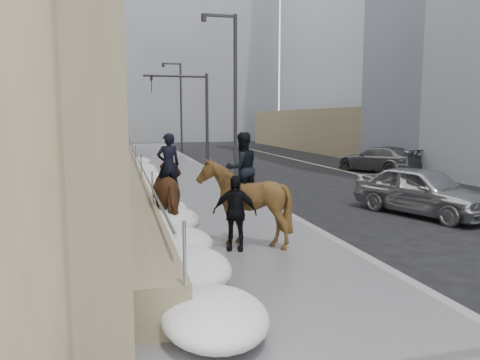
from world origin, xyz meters
name	(u,v)px	position (x,y,z in m)	size (l,w,h in m)	color
ground	(266,287)	(0.00, 0.00, 0.00)	(140.00, 140.00, 0.00)	black
sidewalk	(189,197)	(0.00, 10.00, 0.06)	(5.00, 80.00, 0.12)	#525255
curb	(253,195)	(2.62, 10.00, 0.06)	(0.24, 80.00, 0.12)	slate
lane_line	(421,189)	(10.50, 10.00, 0.01)	(0.15, 70.00, 0.01)	#BFB78C
limestone_building	(64,12)	(-5.26, 19.96, 8.90)	(6.10, 44.00, 18.00)	#8E785D
bg_building_mid	(164,40)	(4.00, 60.00, 14.00)	(30.00, 12.00, 28.00)	slate
bg_building_far	(94,75)	(-6.00, 72.00, 10.00)	(24.00, 12.00, 20.00)	gray
streetlight_mid	(232,88)	(2.74, 14.00, 4.58)	(1.71, 0.24, 8.00)	#2D2D30
streetlight_far	(179,102)	(2.74, 34.00, 4.58)	(1.71, 0.24, 8.00)	#2D2D30
traffic_signal	(193,105)	(2.07, 22.00, 4.00)	(4.10, 0.22, 6.00)	#2D2D30
snow_bank	(156,196)	(-1.42, 8.11, 0.47)	(1.70, 18.10, 0.76)	white
mounted_horse_left	(173,192)	(-1.23, 4.50, 1.16)	(1.35, 2.42, 2.64)	#492916
mounted_horse_right	(243,198)	(0.23, 2.58, 1.26)	(2.07, 2.23, 2.70)	#402A12
pedestrian	(235,213)	(-0.07, 2.19, 0.99)	(1.02, 0.43, 1.74)	black
car_silver	(423,191)	(6.99, 5.03, 0.80)	(1.89, 4.70, 1.60)	#95979C
car_grey	(379,159)	(12.20, 16.36, 0.76)	(2.12, 5.23, 1.52)	#53545A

